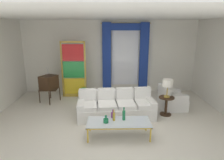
{
  "coord_description": "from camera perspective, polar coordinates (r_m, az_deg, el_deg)",
  "views": [
    {
      "loc": [
        -0.07,
        -5.42,
        2.73
      ],
      "look_at": [
        0.05,
        0.9,
        1.05
      ],
      "focal_mm": 32.36,
      "sensor_mm": 36.0,
      "label": 1
    }
  ],
  "objects": [
    {
      "name": "round_side_table",
      "position": [
        6.64,
        15.06,
        -6.62
      ],
      "size": [
        0.48,
        0.48,
        0.59
      ],
      "color": "#382314",
      "rests_on": "ground"
    },
    {
      "name": "coffee_table",
      "position": [
        5.21,
        1.89,
        -11.96
      ],
      "size": [
        1.6,
        0.65,
        0.41
      ],
      "color": "silver",
      "rests_on": "ground"
    },
    {
      "name": "ground_plane",
      "position": [
        6.07,
        -0.33,
        -11.84
      ],
      "size": [
        16.0,
        16.0,
        0.0
      ],
      "primitive_type": "plane",
      "color": "silver"
    },
    {
      "name": "wall_rear",
      "position": [
        8.57,
        -0.62,
        6.62
      ],
      "size": [
        8.0,
        0.12,
        3.0
      ],
      "primitive_type": "cube",
      "color": "white",
      "rests_on": "ground"
    },
    {
      "name": "bottle_amber_squat",
      "position": [
        5.2,
        0.54,
        -10.16
      ],
      "size": [
        0.06,
        0.06,
        0.3
      ],
      "color": "gold",
      "rests_on": "coffee_table"
    },
    {
      "name": "vintage_tv",
      "position": [
        7.76,
        -17.43,
        -0.77
      ],
      "size": [
        0.72,
        0.75,
        1.35
      ],
      "color": "#382314",
      "rests_on": "ground"
    },
    {
      "name": "armchair_white",
      "position": [
        7.21,
        16.29,
        -5.56
      ],
      "size": [
        0.87,
        0.87,
        0.8
      ],
      "color": "white",
      "rests_on": "ground"
    },
    {
      "name": "peacock_figurine",
      "position": [
        7.91,
        -8.12,
        -3.8
      ],
      "size": [
        0.44,
        0.6,
        0.5
      ],
      "color": "beige",
      "rests_on": "ground"
    },
    {
      "name": "curtained_window",
      "position": [
        8.41,
        3.8,
        8.08
      ],
      "size": [
        2.0,
        0.17,
        2.7
      ],
      "color": "white",
      "rests_on": "ground"
    },
    {
      "name": "bottle_blue_decanter",
      "position": [
        5.23,
        3.37,
        -9.78
      ],
      "size": [
        0.08,
        0.08,
        0.35
      ],
      "color": "#196B3D",
      "rests_on": "coffee_table"
    },
    {
      "name": "bottle_ruby_flask",
      "position": [
        5.11,
        -1.73,
        -11.26
      ],
      "size": [
        0.13,
        0.13,
        0.21
      ],
      "color": "#196B3D",
      "rests_on": "coffee_table"
    },
    {
      "name": "ceiling_slab",
      "position": [
        6.23,
        -0.48,
        17.54
      ],
      "size": [
        8.0,
        7.6,
        0.04
      ],
      "primitive_type": "cube",
      "color": "white"
    },
    {
      "name": "couch_white_long",
      "position": [
        6.36,
        1.1,
        -7.54
      ],
      "size": [
        2.4,
        1.09,
        0.86
      ],
      "color": "white",
      "rests_on": "ground"
    },
    {
      "name": "stained_glass_divider",
      "position": [
        8.02,
        -10.75,
        2.58
      ],
      "size": [
        0.95,
        0.05,
        2.2
      ],
      "color": "gold",
      "rests_on": "ground"
    },
    {
      "name": "bottle_crystal_tall",
      "position": [
        5.37,
        0.31,
        -9.75
      ],
      "size": [
        0.11,
        0.11,
        0.23
      ],
      "color": "#753384",
      "rests_on": "coffee_table"
    },
    {
      "name": "table_lamp_brass",
      "position": [
        6.43,
        15.46,
        -1.03
      ],
      "size": [
        0.32,
        0.32,
        0.57
      ],
      "color": "#B29338",
      "rests_on": "round_side_table"
    }
  ]
}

